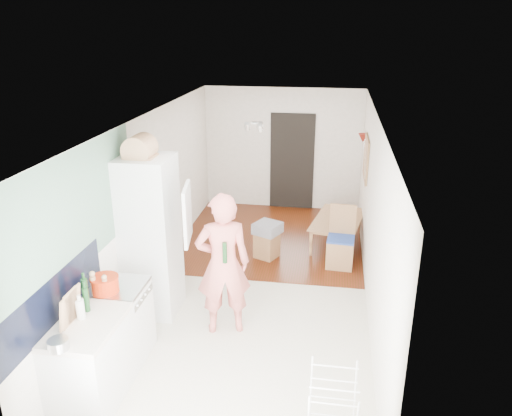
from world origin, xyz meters
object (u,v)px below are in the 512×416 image
(dining_table, at_px, (339,234))
(stool, at_px, (267,245))
(drying_rack, at_px, (332,414))
(person, at_px, (223,252))
(dining_chair, at_px, (341,238))

(dining_table, height_order, stool, stool)
(drying_rack, bearing_deg, person, 128.22)
(dining_chair, height_order, drying_rack, dining_chair)
(dining_chair, relative_size, stool, 2.27)
(dining_table, distance_m, drying_rack, 4.58)
(dining_table, relative_size, stool, 2.70)
(dining_chair, distance_m, stool, 1.24)
(person, xyz_separation_m, dining_chair, (1.45, 2.01, -0.59))
(person, relative_size, dining_table, 1.85)
(stool, bearing_deg, dining_table, 30.49)
(stool, bearing_deg, drying_rack, -73.83)
(drying_rack, bearing_deg, stool, 106.04)
(person, distance_m, dining_chair, 2.55)
(dining_chair, bearing_deg, stool, 177.71)
(dining_chair, relative_size, drying_rack, 1.20)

